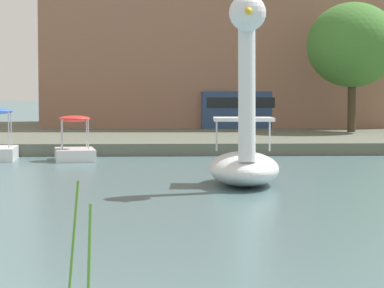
{
  "coord_description": "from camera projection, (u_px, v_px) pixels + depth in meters",
  "views": [
    {
      "loc": [
        1.73,
        -5.53,
        2.0
      ],
      "look_at": [
        2.63,
        14.76,
        0.78
      ],
      "focal_mm": 74.95,
      "sensor_mm": 36.0,
      "label": 1
    }
  ],
  "objects": [
    {
      "name": "tree_broadleaf_right",
      "position": [
        352.0,
        45.0,
        34.96
      ],
      "size": [
        4.04,
        4.94,
        5.66
      ],
      "color": "#423323",
      "rests_on": "shore_bank_far"
    },
    {
      "name": "pedal_boat_red",
      "position": [
        75.0,
        147.0,
        24.78
      ],
      "size": [
        1.46,
        2.08,
        1.39
      ],
      "color": "white",
      "rests_on": "ground_plane"
    },
    {
      "name": "swan_boat",
      "position": [
        244.0,
        144.0,
        17.7
      ],
      "size": [
        1.73,
        3.37,
        4.11
      ],
      "color": "white",
      "rests_on": "ground_plane"
    },
    {
      "name": "apartment_block",
      "position": [
        216.0,
        18.0,
        44.52
      ],
      "size": [
        18.06,
        12.88,
        11.84
      ],
      "primitive_type": "cube",
      "rotation": [
        0.0,
        0.0,
        -0.04
      ],
      "color": "#996B56",
      "rests_on": "shore_bank_far"
    },
    {
      "name": "parked_van",
      "position": [
        248.0,
        108.0,
        39.49
      ],
      "size": [
        4.97,
        2.19,
        1.8
      ],
      "color": "navy",
      "rests_on": "shore_bank_far"
    },
    {
      "name": "shore_bank_far",
      "position": [
        121.0,
        133.0,
        38.41
      ],
      "size": [
        121.23,
        24.06,
        0.41
      ],
      "primitive_type": "cube",
      "color": "#5B6051",
      "rests_on": "ground_plane"
    }
  ]
}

